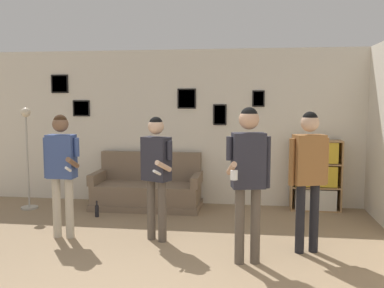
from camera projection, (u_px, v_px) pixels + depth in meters
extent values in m
cube|color=silver|center=(187.00, 127.00, 7.53)|extent=(8.47, 0.06, 2.70)
cube|color=black|center=(220.00, 115.00, 7.38)|extent=(0.23, 0.02, 0.36)
cube|color=gray|center=(220.00, 115.00, 7.37)|extent=(0.19, 0.01, 0.31)
cube|color=black|center=(81.00, 108.00, 7.71)|extent=(0.31, 0.02, 0.29)
cube|color=gray|center=(81.00, 108.00, 7.71)|extent=(0.27, 0.01, 0.24)
cube|color=black|center=(258.00, 99.00, 7.26)|extent=(0.21, 0.02, 0.28)
cube|color=gray|center=(258.00, 99.00, 7.26)|extent=(0.16, 0.01, 0.23)
cube|color=black|center=(60.00, 84.00, 7.72)|extent=(0.32, 0.02, 0.33)
cube|color=gray|center=(60.00, 84.00, 7.71)|extent=(0.28, 0.01, 0.28)
cube|color=black|center=(187.00, 99.00, 7.43)|extent=(0.32, 0.02, 0.35)
cube|color=#B2B2BC|center=(187.00, 99.00, 7.42)|extent=(0.28, 0.01, 0.30)
cube|color=#7A6651|center=(147.00, 205.00, 7.29)|extent=(1.84, 0.80, 0.10)
cube|color=#7A6651|center=(147.00, 193.00, 7.26)|extent=(1.78, 0.74, 0.32)
cube|color=#7A6651|center=(151.00, 166.00, 7.55)|extent=(1.78, 0.14, 0.50)
cube|color=#7A6651|center=(98.00, 177.00, 7.36)|extent=(0.12, 0.74, 0.18)
cube|color=#7A6651|center=(197.00, 180.00, 7.12)|extent=(0.12, 0.74, 0.18)
cube|color=#A87F51|center=(291.00, 175.00, 7.14)|extent=(0.02, 0.30, 1.18)
cube|color=#A87F51|center=(340.00, 176.00, 7.04)|extent=(0.02, 0.30, 1.18)
cube|color=#A87F51|center=(314.00, 174.00, 7.23)|extent=(0.82, 0.01, 1.18)
cube|color=#A87F51|center=(315.00, 209.00, 7.15)|extent=(0.77, 0.30, 0.02)
cube|color=#A87F51|center=(317.00, 141.00, 7.03)|extent=(0.77, 0.30, 0.02)
cube|color=#A87F51|center=(315.00, 187.00, 7.11)|extent=(0.77, 0.30, 0.02)
cube|color=#A87F51|center=(316.00, 164.00, 7.07)|extent=(0.77, 0.30, 0.02)
cube|color=beige|center=(315.00, 199.00, 7.12)|extent=(0.66, 0.26, 0.34)
cube|color=gold|center=(316.00, 176.00, 7.08)|extent=(0.66, 0.26, 0.34)
cube|color=gold|center=(316.00, 152.00, 7.04)|extent=(0.66, 0.26, 0.34)
cylinder|color=#ADA89E|center=(30.00, 207.00, 7.25)|extent=(0.28, 0.28, 0.03)
cylinder|color=#ADA89E|center=(28.00, 162.00, 7.17)|extent=(0.03, 0.03, 1.53)
sphere|color=beige|center=(26.00, 112.00, 7.08)|extent=(0.16, 0.16, 0.16)
cylinder|color=#B7AD99|center=(57.00, 207.00, 5.72)|extent=(0.11, 0.11, 0.81)
cylinder|color=#B7AD99|center=(69.00, 208.00, 5.69)|extent=(0.11, 0.11, 0.81)
cube|color=#384C84|center=(61.00, 156.00, 5.63)|extent=(0.36, 0.20, 0.57)
sphere|color=brown|center=(60.00, 124.00, 5.59)|extent=(0.21, 0.21, 0.21)
sphere|color=#382314|center=(60.00, 121.00, 5.58)|extent=(0.18, 0.18, 0.18)
cylinder|color=#384C84|center=(77.00, 147.00, 5.59)|extent=(0.07, 0.07, 0.24)
cylinder|color=brown|center=(73.00, 163.00, 5.47)|extent=(0.07, 0.30, 0.18)
cylinder|color=white|center=(68.00, 169.00, 5.35)|extent=(0.04, 0.14, 0.09)
cylinder|color=#384C84|center=(46.00, 158.00, 5.67)|extent=(0.07, 0.07, 0.54)
cylinder|color=brown|center=(151.00, 209.00, 5.64)|extent=(0.11, 0.11, 0.80)
cylinder|color=brown|center=(162.00, 211.00, 5.54)|extent=(0.11, 0.11, 0.80)
cube|color=#282833|center=(156.00, 159.00, 5.52)|extent=(0.41, 0.33, 0.57)
sphere|color=#D1A889|center=(156.00, 126.00, 5.48)|extent=(0.21, 0.21, 0.21)
sphere|color=black|center=(156.00, 124.00, 5.47)|extent=(0.18, 0.18, 0.18)
cylinder|color=#282833|center=(170.00, 150.00, 5.39)|extent=(0.07, 0.07, 0.24)
cylinder|color=#D1A889|center=(163.00, 166.00, 5.30)|extent=(0.18, 0.29, 0.18)
cylinder|color=white|center=(157.00, 173.00, 5.20)|extent=(0.09, 0.14, 0.09)
cylinder|color=#282833|center=(143.00, 159.00, 5.64)|extent=(0.07, 0.07, 0.53)
cylinder|color=brown|center=(240.00, 226.00, 4.79)|extent=(0.11, 0.11, 0.87)
cylinder|color=brown|center=(255.00, 226.00, 4.81)|extent=(0.11, 0.11, 0.87)
cube|color=#282833|center=(248.00, 161.00, 4.72)|extent=(0.40, 0.28, 0.62)
sphere|color=tan|center=(249.00, 119.00, 4.67)|extent=(0.22, 0.22, 0.22)
sphere|color=black|center=(249.00, 116.00, 4.67)|extent=(0.19, 0.19, 0.19)
cylinder|color=#282833|center=(267.00, 162.00, 4.74)|extent=(0.07, 0.07, 0.58)
cylinder|color=#282833|center=(229.00, 148.00, 4.69)|extent=(0.07, 0.07, 0.26)
cylinder|color=tan|center=(232.00, 168.00, 4.57)|extent=(0.13, 0.32, 0.19)
cylinder|color=white|center=(234.00, 175.00, 4.43)|extent=(0.08, 0.08, 0.10)
cylinder|color=black|center=(300.00, 219.00, 5.14)|extent=(0.11, 0.11, 0.84)
cylinder|color=black|center=(314.00, 218.00, 5.17)|extent=(0.11, 0.11, 0.84)
cube|color=#936033|center=(309.00, 160.00, 5.07)|extent=(0.40, 0.30, 0.59)
sphere|color=#D1A889|center=(310.00, 123.00, 5.03)|extent=(0.22, 0.22, 0.22)
sphere|color=black|center=(310.00, 119.00, 5.02)|extent=(0.18, 0.18, 0.18)
cylinder|color=#936033|center=(326.00, 161.00, 5.11)|extent=(0.07, 0.07, 0.56)
cylinder|color=#936033|center=(292.00, 162.00, 5.04)|extent=(0.07, 0.07, 0.56)
cylinder|color=black|center=(97.00, 211.00, 6.73)|extent=(0.06, 0.06, 0.18)
cylinder|color=black|center=(97.00, 203.00, 6.72)|extent=(0.03, 0.03, 0.08)
cylinder|color=white|center=(308.00, 137.00, 7.04)|extent=(0.07, 0.07, 0.10)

